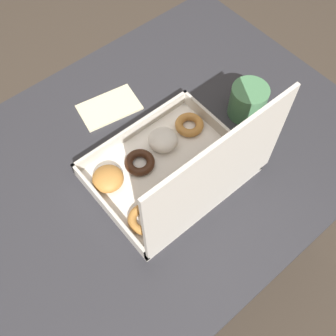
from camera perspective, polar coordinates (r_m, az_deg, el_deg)
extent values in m
plane|color=#42382D|center=(1.61, -2.23, -12.31)|extent=(8.00, 8.00, 0.00)
cube|color=#2D2D33|center=(0.98, -3.58, 0.18)|extent=(1.15, 0.80, 0.03)
cylinder|color=#2D2D33|center=(1.63, 4.16, 12.36)|extent=(0.06, 0.06, 0.67)
cylinder|color=#2D2D33|center=(1.44, 23.24, -4.56)|extent=(0.06, 0.06, 0.67)
cube|color=silver|center=(0.95, 0.00, -0.49)|extent=(0.36, 0.28, 0.01)
cube|color=beige|center=(1.00, -5.13, 5.43)|extent=(0.36, 0.01, 0.04)
cube|color=beige|center=(0.89, 5.75, -5.69)|extent=(0.36, 0.01, 0.04)
cube|color=beige|center=(1.00, 7.67, 5.70)|extent=(0.01, 0.28, 0.04)
cube|color=beige|center=(0.89, -8.64, -6.02)|extent=(0.01, 0.28, 0.04)
cube|color=beige|center=(0.75, 7.17, -1.26)|extent=(0.36, 0.01, 0.27)
torus|color=#B77A38|center=(1.01, 3.12, 6.28)|extent=(0.07, 0.07, 0.02)
ellipsoid|color=white|center=(0.97, -0.74, 4.11)|extent=(0.07, 0.07, 0.04)
torus|color=#381E11|center=(0.95, -4.25, 0.94)|extent=(0.07, 0.07, 0.02)
ellipsoid|color=#B77A38|center=(0.93, -8.71, -1.54)|extent=(0.07, 0.07, 0.04)
ellipsoid|color=#9E6633|center=(0.96, 8.79, 1.61)|extent=(0.07, 0.07, 0.04)
torus|color=#9E6633|center=(0.94, 4.54, -1.07)|extent=(0.07, 0.07, 0.02)
torus|color=tan|center=(0.90, 0.64, -4.37)|extent=(0.07, 0.07, 0.02)
torus|color=#B77A38|center=(0.89, -3.50, -7.42)|extent=(0.07, 0.07, 0.02)
cylinder|color=#4C8456|center=(1.05, 11.52, 9.46)|extent=(0.10, 0.10, 0.09)
cylinder|color=black|center=(1.01, 11.93, 10.94)|extent=(0.08, 0.08, 0.01)
cube|color=beige|center=(1.08, -8.53, 8.71)|extent=(0.17, 0.12, 0.01)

